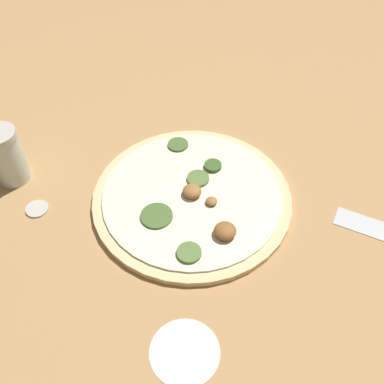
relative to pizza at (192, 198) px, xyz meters
name	(u,v)px	position (x,y,z in m)	size (l,w,h in m)	color
ground_plane	(192,200)	(0.00, 0.00, -0.01)	(3.00, 3.00, 0.00)	tan
pizza	(192,198)	(0.00, 0.00, 0.00)	(0.36, 0.36, 0.03)	beige
spice_jar	(6,156)	(0.05, 0.34, 0.05)	(0.06, 0.06, 0.11)	silver
loose_cap	(37,208)	(-0.03, 0.28, 0.00)	(0.04, 0.04, 0.01)	beige
flour_patch	(186,352)	(-0.28, 0.00, -0.01)	(0.10, 0.10, 0.00)	white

